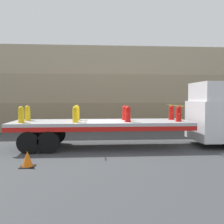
{
  "coord_description": "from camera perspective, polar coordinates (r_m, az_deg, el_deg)",
  "views": [
    {
      "loc": [
        -0.37,
        -11.74,
        2.32
      ],
      "look_at": [
        0.5,
        0.0,
        1.67
      ],
      "focal_mm": 40.0,
      "sensor_mm": 36.0,
      "label": 1
    }
  ],
  "objects": [
    {
      "name": "traffic_cone",
      "position": [
        9.03,
        -18.77,
        -10.19
      ],
      "size": [
        0.47,
        0.47,
        0.54
      ],
      "color": "black",
      "rests_on": "ground_plane"
    },
    {
      "name": "cargo_strap_rear",
      "position": [
        11.77,
        -8.21,
        1.45
      ],
      "size": [
        0.05,
        2.63,
        0.01
      ],
      "color": "yellow",
      "rests_on": "fire_hydrant_yellow_near_1"
    },
    {
      "name": "fire_hydrant_red_near_2",
      "position": [
        11.33,
        3.63,
        -0.52
      ],
      "size": [
        0.31,
        0.51,
        0.72
      ],
      "color": "red",
      "rests_on": "flatbed_trailer"
    },
    {
      "name": "rock_cliff",
      "position": [
        18.94,
        -3.14,
        5.22
      ],
      "size": [
        60.0,
        3.3,
        6.01
      ],
      "color": "gray",
      "rests_on": "ground_plane"
    },
    {
      "name": "fire_hydrant_yellow_near_1",
      "position": [
        11.25,
        -8.38,
        -0.58
      ],
      "size": [
        0.31,
        0.51,
        0.72
      ],
      "color": "gold",
      "rests_on": "flatbed_trailer"
    },
    {
      "name": "fire_hydrant_yellow_far_1",
      "position": [
        12.32,
        -8.02,
        -0.25
      ],
      "size": [
        0.31,
        0.51,
        0.72
      ],
      "color": "gold",
      "rests_on": "flatbed_trailer"
    },
    {
      "name": "flatbed_trailer",
      "position": [
        11.82,
        -5.68,
        -3.33
      ],
      "size": [
        8.29,
        2.54,
        1.25
      ],
      "color": "#B2B2B7",
      "rests_on": "ground_plane"
    },
    {
      "name": "fire_hydrant_red_far_2",
      "position": [
        12.39,
        2.95,
        -0.2
      ],
      "size": [
        0.31,
        0.51,
        0.72
      ],
      "color": "red",
      "rests_on": "flatbed_trailer"
    },
    {
      "name": "fire_hydrant_yellow_near_0",
      "position": [
        11.67,
        -20.05,
        -0.6
      ],
      "size": [
        0.31,
        0.51,
        0.72
      ],
      "color": "gold",
      "rests_on": "flatbed_trailer"
    },
    {
      "name": "truck_cab",
      "position": [
        13.26,
        23.29,
        -0.5
      ],
      "size": [
        2.43,
        2.57,
        3.09
      ],
      "color": "silver",
      "rests_on": "ground_plane"
    },
    {
      "name": "ground_plane",
      "position": [
        11.97,
        -2.42,
        -8.02
      ],
      "size": [
        120.0,
        120.0,
        0.0
      ],
      "primitive_type": "plane",
      "color": "#3F4244"
    },
    {
      "name": "fire_hydrant_yellow_far_0",
      "position": [
        12.7,
        -18.74,
        -0.29
      ],
      "size": [
        0.31,
        0.51,
        0.72
      ],
      "color": "gold",
      "rests_on": "flatbed_trailer"
    },
    {
      "name": "fire_hydrant_red_near_3",
      "position": [
        11.89,
        15.0,
        -0.45
      ],
      "size": [
        0.31,
        0.51,
        0.72
      ],
      "color": "red",
      "rests_on": "flatbed_trailer"
    },
    {
      "name": "cargo_strap_middle",
      "position": [
        12.38,
        14.21,
        1.47
      ],
      "size": [
        0.05,
        2.63,
        0.01
      ],
      "color": "yellow",
      "rests_on": "fire_hydrant_red_near_3"
    },
    {
      "name": "fire_hydrant_red_far_3",
      "position": [
        12.9,
        13.43,
        -0.15
      ],
      "size": [
        0.31,
        0.51,
        0.72
      ],
      "color": "red",
      "rests_on": "flatbed_trailer"
    }
  ]
}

